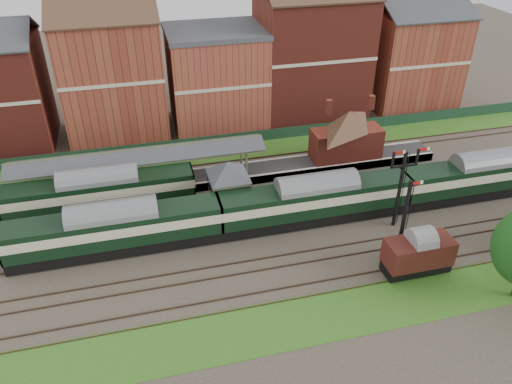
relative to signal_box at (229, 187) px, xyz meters
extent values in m
plane|color=#473D33|center=(3.00, -3.25, -3.19)|extent=(160.00, 160.00, 0.00)
cube|color=#2D6619|center=(3.00, 12.75, -3.16)|extent=(90.00, 4.50, 0.06)
cube|color=#2D6619|center=(3.00, -15.25, -3.16)|extent=(90.00, 5.00, 0.06)
cube|color=#193823|center=(3.00, 14.75, -2.44)|extent=(90.00, 0.12, 1.50)
cube|color=#2D2D2D|center=(-2.00, 6.50, -2.69)|extent=(55.00, 3.40, 1.00)
cube|color=#5B7150|center=(0.00, 0.00, -1.99)|extent=(3.40, 3.20, 2.40)
cube|color=#535837|center=(0.00, 0.00, 0.21)|extent=(3.60, 3.40, 2.00)
pyramid|color=#383A3F|center=(0.00, 0.00, 2.01)|extent=(5.40, 5.40, 1.60)
cube|color=maroon|center=(8.00, 0.00, -2.09)|extent=(3.00, 2.40, 2.20)
cube|color=#4C3323|center=(8.00, -0.65, -0.64)|extent=(3.20, 1.34, 0.79)
cube|color=#4C3323|center=(8.00, 0.65, -0.64)|extent=(3.20, 1.34, 0.79)
cube|color=maroon|center=(15.00, 6.50, -0.44)|extent=(8.00, 3.00, 3.50)
pyramid|color=#4C3323|center=(15.00, 6.50, 2.41)|extent=(8.10, 8.10, 2.20)
cube|color=maroon|center=(12.50, 6.50, 2.91)|extent=(0.60, 0.60, 1.60)
cube|color=maroon|center=(17.50, 6.50, 2.91)|extent=(0.60, 0.60, 1.60)
cube|color=#535837|center=(-19.00, 5.20, -0.49)|extent=(0.22, 0.22, 3.40)
cube|color=#535837|center=(3.00, 7.80, -0.49)|extent=(0.22, 0.22, 3.40)
cube|color=#383A3F|center=(-8.00, 5.55, 1.41)|extent=(26.00, 1.99, 0.90)
cube|color=#383A3F|center=(-8.00, 7.45, 1.41)|extent=(26.00, 1.99, 0.90)
cube|color=#535837|center=(-8.00, 6.50, 1.79)|extent=(26.00, 0.20, 0.20)
cube|color=black|center=(15.00, -5.75, 0.81)|extent=(0.25, 0.25, 8.00)
cube|color=black|center=(15.00, -5.75, 3.41)|extent=(2.60, 0.18, 0.18)
cube|color=#B2140F|center=(14.35, -5.75, 4.86)|extent=(1.10, 0.08, 0.25)
cube|color=#B2140F|center=(16.75, -5.75, 4.86)|extent=(1.10, 0.08, 0.25)
cube|color=black|center=(13.00, -10.25, 0.81)|extent=(0.25, 0.25, 8.00)
cube|color=#B2140F|center=(13.55, -10.25, 4.51)|extent=(1.10, 0.08, 0.25)
cube|color=maroon|center=(-10.00, 21.75, 4.31)|extent=(12.00, 10.00, 15.00)
cube|color=brown|center=(3.00, 21.75, 2.81)|extent=(12.00, 10.00, 12.00)
cube|color=maroon|center=(16.00, 21.75, 4.81)|extent=(14.00, 10.00, 16.00)
cube|color=maroon|center=(31.00, 21.75, 3.31)|extent=(12.00, 10.00, 13.00)
cube|color=black|center=(-10.88, -3.25, -2.46)|extent=(18.67, 2.61, 1.14)
cube|color=black|center=(-10.88, -3.25, -0.54)|extent=(18.67, 2.90, 2.70)
cube|color=beige|center=(-10.88, -3.25, -0.22)|extent=(18.69, 2.94, 0.93)
cube|color=slate|center=(-10.88, -3.25, 0.96)|extent=(18.67, 2.90, 0.62)
cube|color=black|center=(7.79, -3.25, -2.46)|extent=(18.67, 2.61, 1.14)
cube|color=black|center=(7.79, -3.25, -0.54)|extent=(18.67, 2.90, 2.70)
cube|color=beige|center=(7.79, -3.25, -0.22)|extent=(18.69, 2.94, 0.93)
cube|color=slate|center=(7.79, -3.25, 0.96)|extent=(18.67, 2.90, 0.62)
cube|color=black|center=(26.46, -3.25, -2.46)|extent=(18.67, 2.61, 1.14)
cube|color=black|center=(26.46, -3.25, -0.54)|extent=(18.67, 2.90, 2.70)
cube|color=beige|center=(26.46, -3.25, -0.22)|extent=(18.69, 2.94, 0.93)
cube|color=slate|center=(26.46, -3.25, 0.96)|extent=(18.67, 2.90, 0.62)
cube|color=black|center=(-12.14, 3.25, -2.47)|extent=(18.22, 2.55, 1.11)
cube|color=black|center=(-12.14, 3.25, -0.60)|extent=(18.22, 2.83, 2.63)
cube|color=beige|center=(-12.14, 3.25, -0.29)|extent=(18.24, 2.87, 0.91)
cube|color=slate|center=(-12.14, 3.25, 0.87)|extent=(18.22, 2.83, 0.61)
cube|color=black|center=(13.63, -12.25, -2.61)|extent=(5.65, 2.08, 0.85)
cube|color=#3F1D12|center=(13.63, -12.25, -1.05)|extent=(5.65, 2.45, 2.26)
cube|color=gray|center=(13.63, -12.25, 0.19)|extent=(5.65, 2.45, 0.41)
camera|label=1|loc=(-7.55, -40.20, 25.69)|focal=35.00mm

